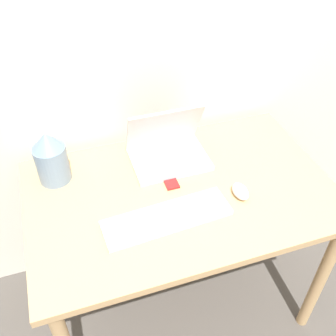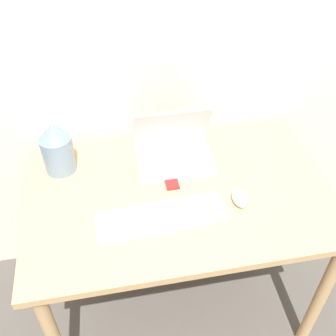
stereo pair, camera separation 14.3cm
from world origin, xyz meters
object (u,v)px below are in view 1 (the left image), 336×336
(laptop, at_px, (167,148))
(vase, at_px, (51,157))
(mp3_player, at_px, (172,184))
(keyboard, at_px, (167,218))
(mouse, at_px, (240,191))

(laptop, relative_size, vase, 1.40)
(vase, xyz_separation_m, mp3_player, (0.42, -0.18, -0.10))
(keyboard, relative_size, vase, 2.12)
(laptop, bearing_deg, vase, 178.10)
(keyboard, bearing_deg, laptop, 71.59)
(keyboard, height_order, mp3_player, keyboard)
(keyboard, xyz_separation_m, vase, (-0.35, 0.34, 0.10))
(vase, distance_m, mp3_player, 0.47)
(keyboard, height_order, mouse, mouse)
(vase, bearing_deg, mouse, -25.84)
(laptop, height_order, keyboard, laptop)
(laptop, xyz_separation_m, keyboard, (-0.11, -0.32, -0.04))
(keyboard, relative_size, mouse, 5.25)
(mouse, xyz_separation_m, mp3_player, (-0.22, 0.13, -0.02))
(laptop, relative_size, mp3_player, 6.03)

